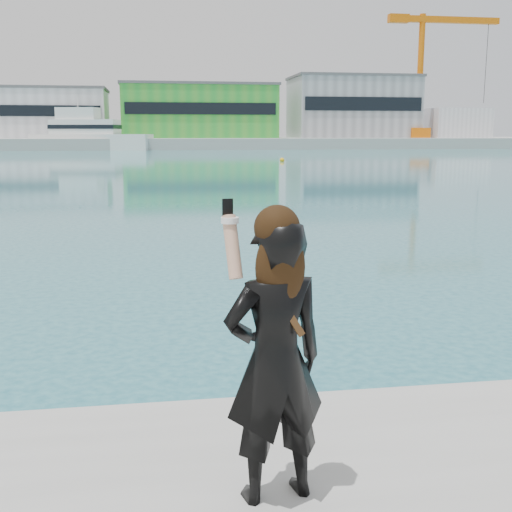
# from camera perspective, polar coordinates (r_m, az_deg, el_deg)

# --- Properties ---
(far_quay) EXTENTS (320.00, 40.00, 2.00)m
(far_quay) POSITION_cam_1_polar(r_m,az_deg,el_deg) (133.96, -8.61, 9.92)
(far_quay) COLOR #9E9E99
(far_quay) RESTS_ON ground
(warehouse_white) EXTENTS (24.48, 15.35, 9.50)m
(warehouse_white) POSITION_cam_1_polar(r_m,az_deg,el_deg) (133.63, -18.36, 11.97)
(warehouse_white) COLOR silver
(warehouse_white) RESTS_ON far_quay
(warehouse_green) EXTENTS (30.60, 16.36, 10.50)m
(warehouse_green) POSITION_cam_1_polar(r_m,az_deg,el_deg) (132.31, -5.13, 12.70)
(warehouse_green) COLOR green
(warehouse_green) RESTS_ON far_quay
(warehouse_grey_right) EXTENTS (25.50, 15.35, 12.50)m
(warehouse_grey_right) POSITION_cam_1_polar(r_m,az_deg,el_deg) (138.28, 8.56, 12.96)
(warehouse_grey_right) COLOR gray
(warehouse_grey_right) RESTS_ON far_quay
(ancillary_shed) EXTENTS (12.00, 10.00, 6.00)m
(ancillary_shed) POSITION_cam_1_polar(r_m,az_deg,el_deg) (144.47, 17.28, 11.21)
(ancillary_shed) COLOR silver
(ancillary_shed) RESTS_ON far_quay
(dock_crane) EXTENTS (23.00, 4.00, 24.00)m
(dock_crane) POSITION_cam_1_polar(r_m,az_deg,el_deg) (137.69, 14.87, 15.57)
(dock_crane) COLOR orange
(dock_crane) RESTS_ON far_quay
(flagpole_right) EXTENTS (1.28, 0.16, 8.00)m
(flagpole_right) POSITION_cam_1_polar(r_m,az_deg,el_deg) (127.13, 1.60, 12.48)
(flagpole_right) COLOR silver
(flagpole_right) RESTS_ON far_quay
(motor_yacht) EXTENTS (21.42, 10.57, 9.64)m
(motor_yacht) POSITION_cam_1_polar(r_m,az_deg,el_deg) (118.40, -14.66, 10.41)
(motor_yacht) COLOR white
(motor_yacht) RESTS_ON ground
(buoy_near) EXTENTS (0.50, 0.50, 0.50)m
(buoy_near) POSITION_cam_1_polar(r_m,az_deg,el_deg) (68.38, 2.33, 8.39)
(buoy_near) COLOR #FFB20D
(buoy_near) RESTS_ON ground
(woman) EXTENTS (0.69, 0.52, 1.78)m
(woman) POSITION_cam_1_polar(r_m,az_deg,el_deg) (3.73, 1.69, -8.62)
(woman) COLOR black
(woman) RESTS_ON near_quay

